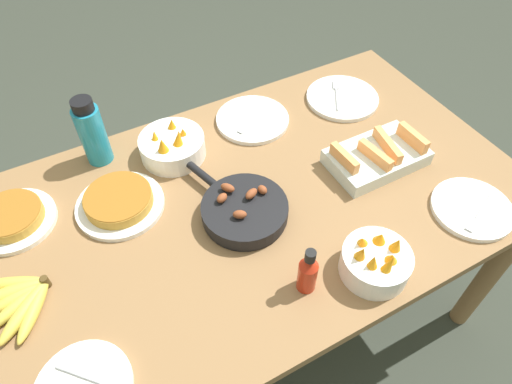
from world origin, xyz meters
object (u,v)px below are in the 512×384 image
Objects in this scene: frittata_plate_center at (12,218)px; empty_plate_near_front at (472,209)px; empty_plate_far_left at (342,98)px; fruit_bowl_mango at (376,261)px; skillet at (243,210)px; hot_sauce_bottle at (308,272)px; empty_plate_far_right at (253,120)px; banana_bunch at (19,299)px; melon_tray at (377,156)px; frittata_plate_side at (119,202)px; water_bottle at (92,133)px; fruit_bowl_citrus at (172,146)px.

frittata_plate_center is 1.32m from empty_plate_near_front.
fruit_bowl_mango is (-0.35, -0.63, 0.04)m from empty_plate_far_left.
hot_sauce_bottle is (0.03, -0.28, 0.04)m from skillet.
empty_plate_far_right is (-0.35, 0.05, 0.00)m from empty_plate_far_left.
empty_plate_far_left is at bearing -8.33° from empty_plate_far_right.
hot_sauce_bottle is (0.65, -0.30, 0.05)m from banana_bunch.
melon_tray reaches higher than frittata_plate_side.
hot_sauce_bottle is at bearing -65.09° from water_bottle.
water_bottle is 1.50× the size of hot_sauce_bottle.
fruit_bowl_citrus reaches higher than frittata_plate_center.
skillet is at bearing -55.50° from water_bottle.
melon_tray is at bearing 50.63° from fruit_bowl_mango.
empty_plate_near_front is 1.01× the size of water_bottle.
frittata_plate_center is at bearing 137.38° from hot_sauce_bottle.
frittata_plate_center is 1.30× the size of fruit_bowl_mango.
frittata_plate_side is 1.42× the size of fruit_bowl_mango.
banana_bunch is at bearing -149.91° from fruit_bowl_citrus.
skillet is at bearing -33.88° from frittata_plate_side.
skillet is (0.62, -0.02, 0.01)m from banana_bunch.
banana_bunch is 0.62m from skillet.
skillet is 0.65m from frittata_plate_center.
banana_bunch reaches higher than empty_plate_far_right.
skillet is 1.62× the size of frittata_plate_center.
empty_plate_far_left is (0.87, 0.10, -0.01)m from frittata_plate_side.
banana_bunch is 1.29× the size of fruit_bowl_mango.
hot_sauce_bottle is (-0.53, -0.58, 0.06)m from empty_plate_far_left.
frittata_plate_side is 0.98× the size of empty_plate_far_left.
frittata_plate_center is 0.50m from fruit_bowl_citrus.
fruit_bowl_mango is at bearing -162.71° from skillet.
hot_sauce_bottle is at bearing -42.62° from frittata_plate_center.
skillet is (-0.47, 0.01, -0.00)m from melon_tray.
empty_plate_far_right is at bearing 21.71° from banana_bunch.
fruit_bowl_mango is 0.91m from water_bottle.
water_bottle is (-0.52, 0.07, 0.10)m from empty_plate_far_right.
banana_bunch is 1.51× the size of hot_sauce_bottle.
frittata_plate_side is 1.66× the size of hot_sauce_bottle.
water_bottle is (-0.21, 0.10, 0.07)m from fruit_bowl_citrus.
water_bottle is at bearing 88.36° from frittata_plate_side.
melon_tray is 1.68× the size of fruit_bowl_mango.
empty_plate_far_right is at bearing 89.34° from fruit_bowl_mango.
banana_bunch is 0.72m from hot_sauce_bottle.
skillet is 0.39m from fruit_bowl_mango.
skillet is 0.67m from empty_plate_near_front.
empty_plate_far_left is 1.26× the size of fruit_bowl_citrus.
frittata_plate_side is at bearing 164.39° from melon_tray.
fruit_bowl_mango is at bearing -90.66° from empty_plate_far_right.
melon_tray is at bearing -31.95° from fruit_bowl_citrus.
melon_tray is 1.20× the size of empty_plate_far_right.
frittata_plate_side is 0.25m from fruit_bowl_citrus.
empty_plate_near_front is (1.21, -0.32, -0.01)m from banana_bunch.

